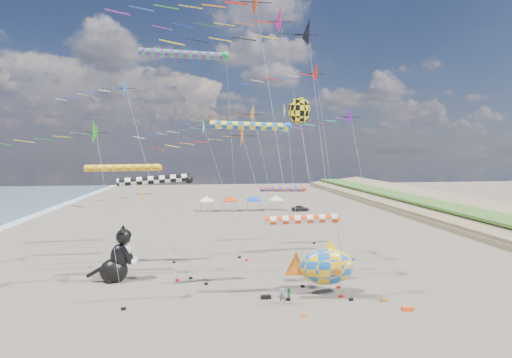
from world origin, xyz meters
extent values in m
plane|color=brown|center=(0.00, 0.00, 0.00)|extent=(260.00, 260.00, 0.00)
cone|color=red|center=(6.07, 17.41, 21.06)|extent=(2.14, 2.29, 2.36)
cylinder|color=#B2B2B2|center=(7.43, 17.41, 10.53)|extent=(2.75, 0.02, 21.06)
cube|color=black|center=(8.79, 17.41, 0.10)|extent=(0.36, 0.24, 0.20)
cone|color=red|center=(-1.80, 4.66, 23.56)|extent=(2.48, 2.66, 2.74)
cylinder|color=#B2B2B2|center=(-0.32, 4.66, 11.78)|extent=(2.97, 0.02, 23.57)
cube|color=black|center=(1.15, 4.66, 0.10)|extent=(0.36, 0.24, 0.20)
cone|color=#1AC4D4|center=(-5.60, 20.84, 15.61)|extent=(1.84, 1.97, 2.03)
cylinder|color=#B2B2B2|center=(-3.61, 20.84, 7.81)|extent=(4.01, 0.02, 15.62)
cube|color=black|center=(-1.62, 20.84, 0.10)|extent=(0.36, 0.24, 0.20)
cone|color=#20881B|center=(-14.66, 7.72, 14.34)|extent=(1.95, 2.09, 2.15)
cylinder|color=#B2B2B2|center=(-13.83, 7.72, 7.17)|extent=(1.67, 0.02, 14.35)
cube|color=black|center=(-13.01, 7.72, 0.10)|extent=(0.36, 0.24, 0.20)
cone|color=orange|center=(-11.59, 14.98, 8.59)|extent=(1.61, 1.72, 1.77)
cylinder|color=#B2B2B2|center=(-9.73, 14.98, 4.30)|extent=(3.73, 0.02, 8.60)
cube|color=black|center=(-7.88, 14.98, 0.10)|extent=(0.36, 0.24, 0.20)
cone|color=#601D9C|center=(6.87, 6.77, 15.66)|extent=(1.54, 1.65, 1.70)
cylinder|color=#B2B2B2|center=(7.84, 6.77, 7.83)|extent=(1.96, 0.02, 15.66)
cube|color=black|center=(8.81, 6.77, 0.10)|extent=(0.36, 0.24, 0.20)
cone|color=black|center=(3.09, 10.43, 23.35)|extent=(2.53, 2.71, 2.80)
cylinder|color=#B2B2B2|center=(4.55, 10.43, 11.68)|extent=(2.94, 0.02, 23.35)
cube|color=black|center=(6.01, 10.43, 0.10)|extent=(0.36, 0.24, 0.20)
cone|color=#CF1667|center=(3.79, 18.79, 27.00)|extent=(2.99, 3.20, 3.30)
cylinder|color=#B2B2B2|center=(5.64, 18.79, 13.50)|extent=(3.71, 0.02, 27.00)
cube|color=black|center=(7.48, 18.79, 0.10)|extent=(0.36, 0.24, 0.20)
cone|color=orange|center=(0.22, 14.85, 16.54)|extent=(2.09, 2.23, 2.30)
cylinder|color=#B2B2B2|center=(1.18, 14.85, 8.27)|extent=(1.93, 0.02, 16.54)
cube|color=black|center=(2.13, 14.85, 0.10)|extent=(0.36, 0.24, 0.20)
cone|color=#EA4F14|center=(-2.38, 8.02, 14.20)|extent=(2.24, 2.40, 2.47)
cylinder|color=#B2B2B2|center=(-0.87, 8.02, 7.10)|extent=(3.06, 0.02, 14.21)
cube|color=black|center=(0.65, 8.02, 0.10)|extent=(0.36, 0.24, 0.20)
cone|color=blue|center=(-11.88, 14.51, 18.94)|extent=(1.85, 1.98, 2.04)
cylinder|color=#B2B2B2|center=(-10.52, 14.51, 9.47)|extent=(2.73, 0.02, 18.95)
cube|color=black|center=(-9.17, 14.51, 0.10)|extent=(0.36, 0.24, 0.20)
cylinder|color=#E24310|center=(1.51, 7.31, 7.16)|extent=(6.04, 0.75, 0.75)
sphere|color=#E24310|center=(4.53, 7.31, 7.16)|extent=(0.78, 0.78, 0.78)
cylinder|color=#B2B2B2|center=(5.28, 7.31, 3.58)|extent=(1.52, 0.02, 7.17)
cube|color=black|center=(6.03, 7.31, 0.10)|extent=(0.36, 0.24, 0.20)
cylinder|color=orange|center=(-15.50, 21.04, 11.00)|extent=(7.99, 0.76, 0.76)
sphere|color=orange|center=(-11.51, 21.04, 11.00)|extent=(0.80, 0.80, 0.80)
cylinder|color=#B2B2B2|center=(-10.76, 21.04, 5.50)|extent=(1.52, 0.02, 11.01)
cube|color=black|center=(-10.01, 21.04, 0.10)|extent=(0.36, 0.24, 0.20)
cylinder|color=#1A9447|center=(-8.71, 22.24, 23.91)|extent=(9.76, 0.89, 0.89)
sphere|color=#1A9447|center=(-3.83, 22.24, 23.91)|extent=(0.94, 0.94, 0.94)
cylinder|color=#B2B2B2|center=(-3.08, 22.24, 11.95)|extent=(1.52, 0.02, 23.91)
cube|color=black|center=(-2.33, 22.24, 0.10)|extent=(0.36, 0.24, 0.20)
cylinder|color=blue|center=(-2.34, 11.13, 15.13)|extent=(7.10, 0.72, 0.72)
sphere|color=blue|center=(1.20, 11.13, 15.13)|extent=(0.76, 0.76, 0.76)
cylinder|color=#B2B2B2|center=(1.95, 11.13, 7.57)|extent=(1.52, 0.02, 15.14)
cube|color=black|center=(2.70, 11.13, 0.10)|extent=(0.36, 0.24, 0.20)
cylinder|color=#D1480E|center=(4.08, 28.29, 7.68)|extent=(6.08, 0.70, 0.70)
sphere|color=#D1480E|center=(7.12, 28.29, 7.68)|extent=(0.74, 0.74, 0.74)
cylinder|color=#B2B2B2|center=(7.87, 28.29, 3.84)|extent=(1.52, 0.02, 7.69)
cube|color=black|center=(8.62, 28.29, 0.10)|extent=(0.36, 0.24, 0.20)
cylinder|color=black|center=(-11.10, 13.03, 10.18)|extent=(6.50, 0.74, 0.74)
sphere|color=black|center=(-7.85, 13.03, 10.18)|extent=(0.77, 0.77, 0.77)
cylinder|color=#B2B2B2|center=(-7.10, 13.03, 5.09)|extent=(1.52, 0.02, 10.18)
cube|color=black|center=(-6.35, 13.03, 0.10)|extent=(0.36, 0.24, 0.20)
ellipsoid|color=yellow|center=(2.88, 13.61, 16.80)|extent=(2.20, 0.40, 2.64)
cone|color=yellow|center=(1.38, 13.61, 16.80)|extent=(0.12, 1.80, 1.80)
cylinder|color=#B2B2B2|center=(3.88, 12.61, 8.40)|extent=(2.03, 2.03, 16.80)
cube|color=black|center=(4.88, 11.61, 0.10)|extent=(0.36, 0.24, 0.20)
ellipsoid|color=blue|center=(4.48, 9.19, 2.49)|extent=(5.00, 2.10, 3.30)
cone|color=orange|center=(1.61, 9.19, 2.49)|extent=(2.43, 0.19, 2.42)
cone|color=yellow|center=(4.70, 9.19, 4.14)|extent=(1.76, 0.15, 1.76)
cylinder|color=#B2B2B2|center=(5.64, 8.69, 0.97)|extent=(0.37, 1.05, 1.96)
cube|color=red|center=(5.48, 8.19, 0.10)|extent=(0.36, 0.24, 0.20)
imported|color=gray|center=(0.05, 7.31, 0.86)|extent=(0.64, 0.43, 1.72)
imported|color=#227C38|center=(0.75, 8.11, 0.52)|extent=(0.64, 0.61, 1.05)
imported|color=#215496|center=(0.43, 8.63, 0.55)|extent=(0.65, 0.63, 1.10)
cube|color=black|center=(-1.18, 8.69, 0.15)|extent=(0.90, 0.44, 0.30)
cube|color=blue|center=(10.53, 19.40, 0.15)|extent=(0.90, 0.44, 0.30)
cube|color=#DC4812|center=(9.75, 4.62, 0.15)|extent=(0.90, 0.44, 0.30)
cube|color=white|center=(-6.00, 60.00, 2.25)|extent=(3.00, 3.00, 0.15)
pyramid|color=white|center=(-6.00, 60.00, 3.30)|extent=(4.20, 4.20, 1.00)
cylinder|color=#999999|center=(-7.30, 58.70, 1.10)|extent=(0.08, 0.08, 2.20)
cylinder|color=#999999|center=(-4.70, 58.70, 1.10)|extent=(0.08, 0.08, 2.20)
cylinder|color=#999999|center=(-7.30, 61.30, 1.10)|extent=(0.08, 0.08, 2.20)
cylinder|color=#999999|center=(-4.70, 61.30, 1.10)|extent=(0.08, 0.08, 2.20)
cube|color=red|center=(-1.00, 60.00, 2.25)|extent=(3.00, 3.00, 0.15)
pyramid|color=red|center=(-1.00, 60.00, 3.30)|extent=(4.20, 4.20, 1.00)
cylinder|color=#999999|center=(-2.30, 58.70, 1.10)|extent=(0.08, 0.08, 2.20)
cylinder|color=#999999|center=(0.30, 58.70, 1.10)|extent=(0.08, 0.08, 2.20)
cylinder|color=#999999|center=(-2.30, 61.30, 1.10)|extent=(0.08, 0.08, 2.20)
cylinder|color=#999999|center=(0.30, 61.30, 1.10)|extent=(0.08, 0.08, 2.20)
cube|color=blue|center=(4.00, 60.00, 2.25)|extent=(3.00, 3.00, 0.15)
pyramid|color=blue|center=(4.00, 60.00, 3.30)|extent=(4.20, 4.20, 1.00)
cylinder|color=#999999|center=(2.70, 58.70, 1.10)|extent=(0.08, 0.08, 2.20)
cylinder|color=#999999|center=(5.30, 58.70, 1.10)|extent=(0.08, 0.08, 2.20)
cylinder|color=#999999|center=(2.70, 61.30, 1.10)|extent=(0.08, 0.08, 2.20)
cylinder|color=#999999|center=(5.30, 61.30, 1.10)|extent=(0.08, 0.08, 2.20)
cube|color=silver|center=(9.00, 60.00, 2.25)|extent=(3.00, 3.00, 0.15)
pyramid|color=silver|center=(9.00, 60.00, 3.30)|extent=(4.20, 4.20, 1.00)
cylinder|color=#999999|center=(7.70, 58.70, 1.10)|extent=(0.08, 0.08, 2.20)
cylinder|color=#999999|center=(10.30, 58.70, 1.10)|extent=(0.08, 0.08, 2.20)
cylinder|color=#999999|center=(7.70, 61.30, 1.10)|extent=(0.08, 0.08, 2.20)
cylinder|color=#999999|center=(10.30, 61.30, 1.10)|extent=(0.08, 0.08, 2.20)
imported|color=#26262D|center=(13.91, 58.00, 0.64)|extent=(3.88, 1.90, 1.27)
camera|label=1|loc=(-6.39, -24.88, 12.85)|focal=28.00mm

